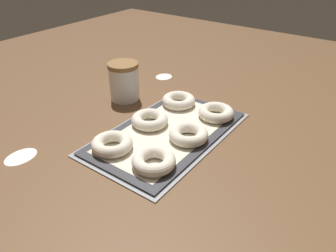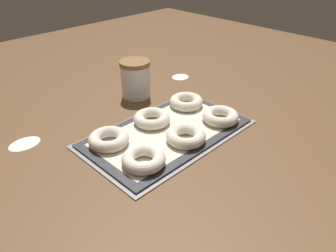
{
  "view_description": "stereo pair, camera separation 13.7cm",
  "coord_description": "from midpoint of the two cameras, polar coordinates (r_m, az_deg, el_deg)",
  "views": [
    {
      "loc": [
        -0.71,
        -0.52,
        0.56
      ],
      "look_at": [
        0.0,
        0.01,
        0.03
      ],
      "focal_mm": 35.0,
      "sensor_mm": 36.0,
      "label": 1
    },
    {
      "loc": [
        -0.62,
        -0.62,
        0.56
      ],
      "look_at": [
        0.0,
        0.01,
        0.03
      ],
      "focal_mm": 35.0,
      "sensor_mm": 36.0,
      "label": 2
    }
  ],
  "objects": [
    {
      "name": "ground_plane",
      "position": [
        1.04,
        3.86,
        -1.7
      ],
      "size": [
        2.8,
        2.8,
        0.0
      ],
      "primitive_type": "plane",
      "color": "brown"
    },
    {
      "name": "baking_tray",
      "position": [
        1.04,
        3.74,
        -1.31
      ],
      "size": [
        0.53,
        0.32,
        0.01
      ],
      "color": "#93969B",
      "rests_on": "ground_plane"
    },
    {
      "name": "baking_mat",
      "position": [
        1.04,
        3.75,
        -1.06
      ],
      "size": [
        0.51,
        0.3,
        0.0
      ],
      "color": "#333338",
      "rests_on": "baking_tray"
    },
    {
      "name": "bagel_front_left",
      "position": [
        0.88,
        0.15,
        -6.0
      ],
      "size": [
        0.12,
        0.12,
        0.04
      ],
      "color": "silver",
      "rests_on": "baking_mat"
    },
    {
      "name": "bagel_front_center",
      "position": [
        0.99,
        7.27,
        -1.81
      ],
      "size": [
        0.12,
        0.12,
        0.04
      ],
      "color": "silver",
      "rests_on": "baking_mat"
    },
    {
      "name": "bagel_front_right",
      "position": [
        1.11,
        12.63,
        1.53
      ],
      "size": [
        0.12,
        0.12,
        0.04
      ],
      "color": "silver",
      "rests_on": "baking_mat"
    },
    {
      "name": "bagel_back_left",
      "position": [
        0.97,
        -6.36,
        -2.45
      ],
      "size": [
        0.12,
        0.12,
        0.04
      ],
      "color": "silver",
      "rests_on": "baking_mat"
    },
    {
      "name": "bagel_back_center",
      "position": [
        1.07,
        0.68,
        1.11
      ],
      "size": [
        0.12,
        0.12,
        0.04
      ],
      "color": "silver",
      "rests_on": "baking_mat"
    },
    {
      "name": "bagel_back_right",
      "position": [
        1.19,
        6.51,
        4.13
      ],
      "size": [
        0.12,
        0.12,
        0.04
      ],
      "color": "silver",
      "rests_on": "baking_mat"
    },
    {
      "name": "flour_canister",
      "position": [
        1.26,
        -2.59,
        8.11
      ],
      "size": [
        0.11,
        0.11,
        0.14
      ],
      "color": "white",
      "rests_on": "ground_plane"
    },
    {
      "name": "flour_patch_near",
      "position": [
        1.47,
        4.85,
        8.48
      ],
      "size": [
        0.08,
        0.07,
        0.0
      ],
      "color": "white",
      "rests_on": "ground_plane"
    },
    {
      "name": "flour_patch_far",
      "position": [
        1.06,
        -20.44,
        -3.01
      ],
      "size": [
        0.1,
        0.07,
        0.0
      ],
      "color": "white",
      "rests_on": "ground_plane"
    }
  ]
}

